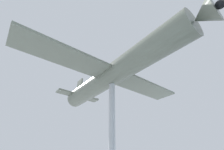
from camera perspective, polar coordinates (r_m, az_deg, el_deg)
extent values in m
cylinder|color=#B7B7BC|center=(11.16, 0.00, -21.03)|extent=(0.47, 0.47, 7.48)
cylinder|color=slate|center=(12.78, 0.00, 0.00)|extent=(4.52, 14.32, 1.82)
cube|color=slate|center=(12.78, 0.00, 0.00)|extent=(15.49, 5.17, 0.18)
cube|color=slate|center=(17.70, -12.69, -7.77)|extent=(5.01, 1.92, 0.18)
cube|color=slate|center=(18.12, -12.31, -4.71)|extent=(0.39, 1.11, 2.01)
cone|color=slate|center=(9.44, 31.79, 18.96)|extent=(1.72, 1.34, 1.55)
sphere|color=black|center=(9.39, 35.88, 20.92)|extent=(0.44, 0.44, 0.44)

